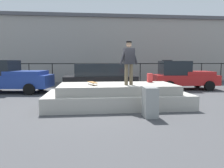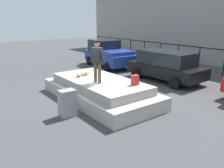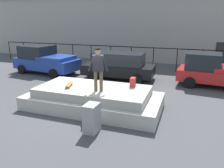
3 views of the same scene
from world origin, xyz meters
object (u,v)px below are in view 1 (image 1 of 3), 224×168
(skateboard, at_px, (93,83))
(car_black_hatchback_mid, at_px, (100,76))
(skateboarder, at_px, (129,60))
(car_red_pickup_far, at_px, (182,75))
(backpack, at_px, (150,78))
(utility_box, at_px, (150,102))
(car_blue_pickup_near, at_px, (9,77))

(skateboard, relative_size, car_black_hatchback_mid, 0.18)
(skateboarder, bearing_deg, car_red_pickup_far, 49.88)
(backpack, relative_size, utility_box, 0.40)
(car_red_pickup_far, xyz_separation_m, utility_box, (-4.29, -7.24, -0.42))
(backpack, xyz_separation_m, car_black_hatchback_mid, (-2.01, 4.25, -0.21))
(car_blue_pickup_near, relative_size, car_red_pickup_far, 1.15)
(skateboarder, xyz_separation_m, utility_box, (0.43, -1.63, -1.42))
(car_red_pickup_far, relative_size, utility_box, 4.22)
(backpack, relative_size, car_black_hatchback_mid, 0.09)
(utility_box, bearing_deg, skateboard, 137.59)
(skateboarder, distance_m, skateboard, 1.71)
(car_red_pickup_far, bearing_deg, skateboarder, -130.12)
(car_black_hatchback_mid, bearing_deg, utility_box, -79.55)
(skateboard, bearing_deg, skateboarder, -5.60)
(skateboarder, height_order, car_red_pickup_far, skateboarder)
(skateboarder, distance_m, utility_box, 2.21)
(skateboarder, relative_size, car_black_hatchback_mid, 0.38)
(utility_box, bearing_deg, car_blue_pickup_near, 135.96)
(skateboarder, height_order, utility_box, skateboarder)
(car_blue_pickup_near, xyz_separation_m, utility_box, (6.79, -6.81, -0.45))
(skateboard, height_order, utility_box, skateboard)
(backpack, bearing_deg, skateboard, -68.41)
(car_blue_pickup_near, bearing_deg, skateboarder, -39.14)
(backpack, bearing_deg, skateboarder, -45.65)
(car_black_hatchback_mid, distance_m, utility_box, 7.05)
(skateboarder, bearing_deg, utility_box, -75.28)
(backpack, relative_size, car_red_pickup_far, 0.09)
(skateboard, bearing_deg, utility_box, -43.45)
(skateboarder, bearing_deg, car_blue_pickup_near, 140.86)
(car_black_hatchback_mid, bearing_deg, car_red_pickup_far, 3.20)
(car_blue_pickup_near, distance_m, utility_box, 9.62)
(car_blue_pickup_near, bearing_deg, backpack, -28.76)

